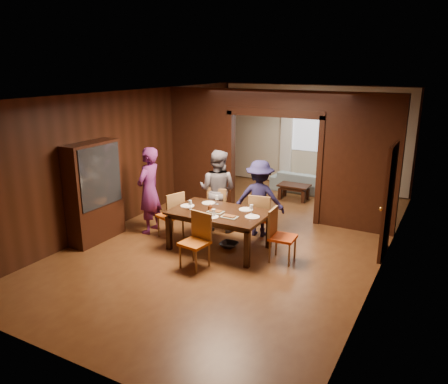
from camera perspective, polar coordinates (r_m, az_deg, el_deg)
The scene contains 32 objects.
floor at distance 9.06m, azimuth 2.35°, elevation -5.92°, with size 9.00×9.00×0.00m, color #593119.
ceiling at distance 8.40m, azimuth 2.59°, elevation 12.70°, with size 5.50×9.00×0.02m, color silver.
room_walls at distance 10.30m, azimuth 7.13°, elevation 5.44°, with size 5.52×9.01×2.90m.
person_purple at distance 9.20m, azimuth -9.76°, elevation 0.20°, with size 0.66×0.44×1.82m, color #612162.
person_grey at distance 9.25m, azimuth -0.85°, elevation 0.24°, with size 0.84×0.66×1.74m, color slate.
person_navy at distance 8.96m, azimuth 4.67°, elevation -0.83°, with size 1.03×0.59×1.59m, color #1C1A41.
sofa at distance 12.35m, azimuth 10.70°, elevation 1.28°, with size 1.92×0.75×0.56m, color #84A0AD.
serving_bowl at distance 8.31m, azimuth 0.66°, elevation -2.11°, with size 0.36×0.36×0.09m, color black.
dining_table at distance 8.39m, azimuth -0.65°, elevation -4.99°, with size 1.82×1.13×0.76m, color black.
coffee_table at distance 11.63m, azimuth 9.10°, elevation 0.00°, with size 0.80×0.50×0.40m, color black.
chair_left at distance 9.00m, azimuth -7.04°, elevation -2.90°, with size 0.44×0.44×0.97m, color orange, non-canonical shape.
chair_right at distance 7.91m, azimuth 7.71°, elevation -5.70°, with size 0.44×0.44×0.97m, color #E24C15, non-canonical shape.
chair_far_l at distance 9.33m, azimuth -0.42°, elevation -2.07°, with size 0.44×0.44×0.97m, color #C64712, non-canonical shape.
chair_far_r at distance 8.84m, azimuth 4.91°, elevation -3.20°, with size 0.44×0.44×0.97m, color #DC4214, non-canonical shape.
chair_near at distance 7.62m, azimuth -3.88°, elevation -6.46°, with size 0.44×0.44×0.97m, color #C05B12, non-canonical shape.
hutch at distance 9.00m, azimuth -16.59°, elevation -0.04°, with size 0.40×1.20×2.00m, color black.
door_right at distance 8.44m, azimuth 20.68°, elevation -1.15°, with size 0.06×0.90×2.10m, color black.
window_far at distance 12.65m, azimuth 11.50°, elevation 8.17°, with size 1.20×0.03×1.30m, color silver.
curtain_left at distance 12.92m, azimuth 8.14°, elevation 6.47°, with size 0.35×0.06×2.40m, color white.
curtain_right at distance 12.48m, azimuth 14.62°, elevation 5.76°, with size 0.35×0.06×2.40m, color white.
plate_left at distance 8.59m, azimuth -4.80°, elevation -1.81°, with size 0.27×0.27×0.01m, color white.
plate_far_l at distance 8.74m, azimuth -2.03°, elevation -1.44°, with size 0.27×0.27×0.01m, color silver.
plate_far_r at distance 8.36m, azimuth 2.89°, elevation -2.29°, with size 0.27×0.27×0.01m, color white.
plate_right at distance 7.97m, azimuth 3.72°, elevation -3.25°, with size 0.27×0.27×0.01m, color white.
plate_near at distance 7.96m, azimuth -1.68°, elevation -3.25°, with size 0.27×0.27×0.01m, color white.
platter_a at distance 8.20m, azimuth -1.10°, elevation -2.54°, with size 0.30×0.20×0.04m, color gray.
platter_b at distance 7.93m, azimuth 0.71°, elevation -3.21°, with size 0.30×0.20×0.04m, color gray.
wineglass_left at distance 8.37m, azimuth -4.43°, elevation -1.68°, with size 0.08×0.08×0.18m, color white, non-canonical shape.
wineglass_far at distance 8.64m, azimuth -0.93°, elevation -1.04°, with size 0.08×0.08×0.18m, color white, non-canonical shape.
wineglass_right at distance 8.11m, azimuth 3.59°, elevation -2.26°, with size 0.08×0.08×0.18m, color silver, non-canonical shape.
tumbler at distance 7.96m, azimuth -1.37°, elevation -2.74°, with size 0.07×0.07×0.14m, color white.
condiment_jar at distance 8.30m, azimuth -1.84°, elevation -2.04°, with size 0.08×0.08×0.11m, color #4D2512, non-canonical shape.
Camera 1 is at (3.68, -7.53, 3.44)m, focal length 35.00 mm.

